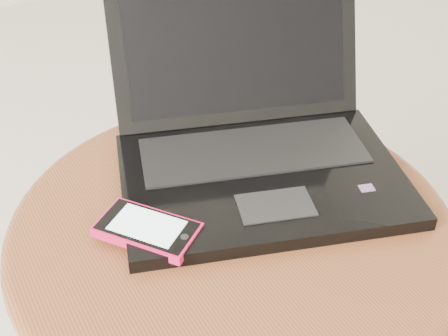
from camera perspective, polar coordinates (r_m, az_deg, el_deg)
table at (r=0.82m, az=0.74°, el=-9.73°), size 0.57×0.57×0.45m
laptop at (r=0.82m, az=2.88°, el=2.90°), size 0.46×0.45×0.23m
phone_black at (r=0.75m, az=-6.02°, el=-5.09°), size 0.11×0.12×0.01m
phone_pink at (r=0.72m, az=-7.33°, el=-5.85°), size 0.12×0.13×0.01m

